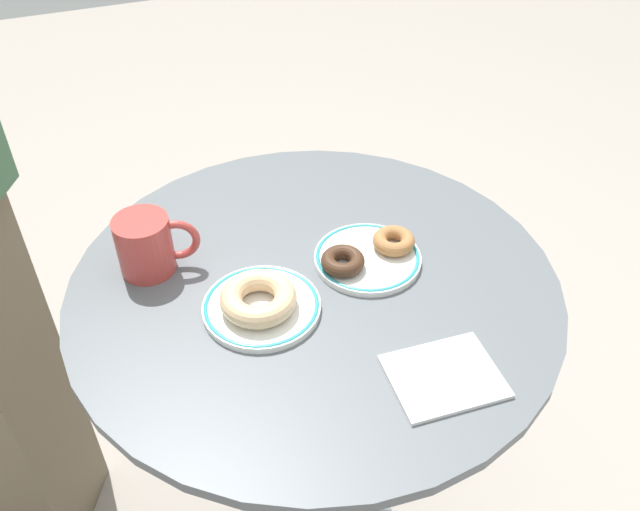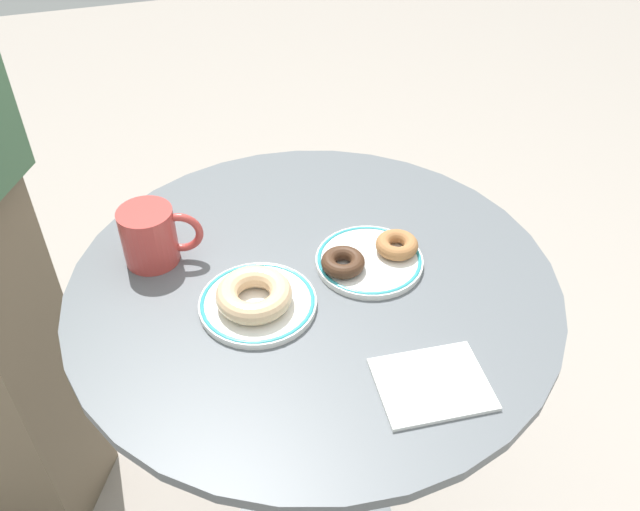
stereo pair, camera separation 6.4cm
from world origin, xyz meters
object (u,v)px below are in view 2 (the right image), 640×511
Objects in this scene: cafe_table at (314,372)px; paper_napkin at (432,384)px; donut_glazed at (254,295)px; coffee_mug at (151,236)px; donut_chocolate at (342,261)px; plate_right at (369,261)px; donut_cinnamon at (397,245)px; plate_left at (258,303)px.

cafe_table is 5.43× the size of paper_napkin.
coffee_mug is at bearing 129.02° from donut_glazed.
paper_napkin is at bearing -80.35° from donut_chocolate.
coffee_mug is (-0.12, 0.15, 0.02)m from donut_glazed.
plate_right is at bearing -18.90° from coffee_mug.
donut_glazed reaches higher than cafe_table.
cafe_table is 7.01× the size of donut_glazed.
donut_chocolate is (0.05, 0.00, 0.24)m from cafe_table.
donut_chocolate is 0.47× the size of paper_napkin.
plate_right is (0.09, 0.01, 0.22)m from cafe_table.
donut_cinnamon is (0.14, 0.01, 0.24)m from cafe_table.
donut_glazed reaches higher than donut_cinnamon.
donut_chocolate reaches higher than plate_left.
plate_left is at bearing 39.61° from donut_glazed.
plate_right reaches higher than paper_napkin.
plate_right is at bearing 13.30° from donut_glazed.
donut_cinnamon is at bearing -15.90° from coffee_mug.
cafe_table is at bearing -174.07° from donut_cinnamon.
donut_cinnamon reaches higher than plate_left.
donut_cinnamon is 0.09m from donut_chocolate.
paper_napkin is (-0.05, -0.25, -0.02)m from donut_cinnamon.
cafe_table is 0.36m from coffee_mug.
donut_chocolate is 0.29m from coffee_mug.
cafe_table is 6.18× the size of coffee_mug.
coffee_mug reaches higher than donut_cinnamon.
donut_chocolate is at bearing -172.25° from plate_right.
donut_cinnamon is 1.00× the size of donut_chocolate.
coffee_mug is at bearing 130.92° from plate_left.
donut_cinnamon is 0.47× the size of paper_napkin.
donut_glazed reaches higher than plate_left.
plate_right is at bearing 88.75° from paper_napkin.
donut_chocolate is at bearing 15.04° from donut_glazed.
cafe_table is at bearing -175.87° from donut_chocolate.
coffee_mug is (-0.36, 0.10, 0.02)m from donut_cinnamon.
cafe_table is 11.53× the size of donut_chocolate.
paper_napkin is at bearing -48.83° from plate_left.
cafe_table is at bearing 19.90° from donut_glazed.
donut_chocolate is 0.25m from paper_napkin.
cafe_table is 0.28m from donut_cinnamon.
plate_right is at bearing 5.95° from cafe_table.
plate_left is at bearing -168.85° from donut_cinnamon.
plate_left is 1.02× the size of plate_right.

